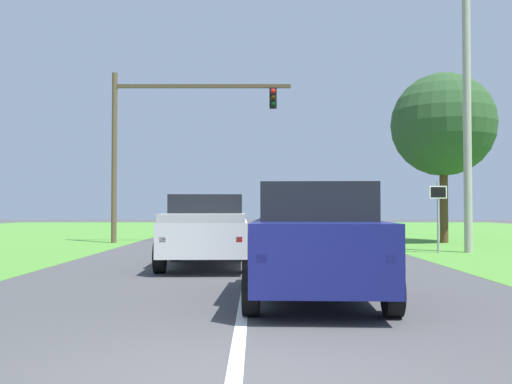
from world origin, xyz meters
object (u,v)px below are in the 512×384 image
at_px(red_suv_near, 316,239).
at_px(oak_tree_right, 444,125).
at_px(keep_moving_sign, 439,208).
at_px(pickup_truck_lead, 208,230).
at_px(traffic_light, 162,130).
at_px(utility_pole_right, 468,122).

relative_size(red_suv_near, oak_tree_right, 0.61).
distance_m(keep_moving_sign, oak_tree_right, 7.05).
distance_m(red_suv_near, oak_tree_right, 17.79).
height_order(pickup_truck_lead, keep_moving_sign, keep_moving_sign).
height_order(red_suv_near, traffic_light, traffic_light).
relative_size(oak_tree_right, utility_pole_right, 0.83).
bearing_deg(oak_tree_right, pickup_truck_lead, -133.42).
distance_m(red_suv_near, traffic_light, 16.92).
relative_size(pickup_truck_lead, utility_pole_right, 0.56).
distance_m(red_suv_near, keep_moving_sign, 11.33).
distance_m(pickup_truck_lead, traffic_light, 11.38).
bearing_deg(traffic_light, oak_tree_right, 0.16).
bearing_deg(utility_pole_right, traffic_light, 154.96).
distance_m(traffic_light, oak_tree_right, 12.61).
bearing_deg(red_suv_near, utility_pole_right, 57.69).
distance_m(pickup_truck_lead, keep_moving_sign, 8.93).
relative_size(pickup_truck_lead, oak_tree_right, 0.67).
distance_m(red_suv_near, pickup_truck_lead, 5.85).
bearing_deg(red_suv_near, keep_moving_sign, 61.99).
xyz_separation_m(traffic_light, utility_pole_right, (11.64, -5.44, -0.50)).
relative_size(red_suv_near, keep_moving_sign, 1.89).
xyz_separation_m(pickup_truck_lead, traffic_light, (-2.93, 10.20, 4.10)).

